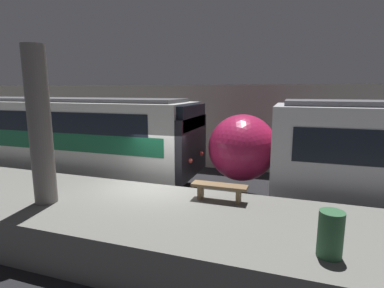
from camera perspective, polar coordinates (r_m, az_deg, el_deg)
The scene contains 7 objects.
ground_plane at distance 10.06m, azimuth -6.67°, elevation -13.37°, with size 120.00×120.00×0.00m, color black.
platform at distance 8.36m, azimuth -12.32°, elevation -14.64°, with size 40.00×3.69×1.07m.
station_rear_barrier at distance 15.44m, azimuth 3.48°, elevation 3.28°, with size 50.00×0.15×4.28m.
support_pillar_near at distance 8.58m, azimuth -26.98°, elevation 2.98°, with size 0.56×0.56×4.06m.
train_boxy at distance 17.16m, azimuth -32.40°, elevation 1.56°, with size 19.74×3.02×3.67m.
platform_bench at distance 8.17m, azimuth 5.23°, elevation -8.43°, with size 1.50×0.40×0.45m.
trash_bin at distance 6.09m, azimuth 24.88°, elevation -15.31°, with size 0.44×0.44×0.85m.
Camera 1 is at (4.00, -8.30, 4.04)m, focal length 28.00 mm.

